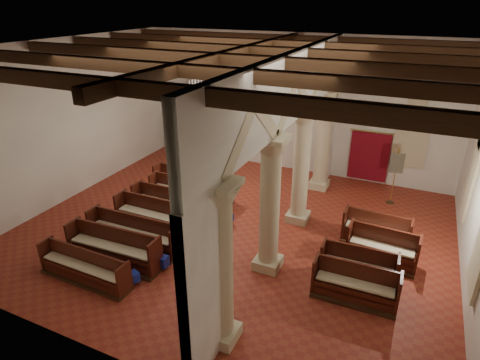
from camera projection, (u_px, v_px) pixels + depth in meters
name	position (u px, v px, depth m)	size (l,w,h in m)	color
floor	(234.00, 229.00, 13.82)	(14.00, 14.00, 0.00)	maroon
ceiling	(233.00, 47.00, 11.32)	(14.00, 14.00, 0.00)	black
wall_back	(292.00, 105.00, 17.54)	(14.00, 0.02, 6.00)	beige
wall_front	(99.00, 245.00, 7.61)	(14.00, 0.02, 6.00)	beige
wall_left	(68.00, 121.00, 15.22)	(0.02, 12.00, 6.00)	beige
ceiling_beams	(233.00, 54.00, 11.40)	(13.80, 11.80, 0.30)	#3A2512
arcade	(290.00, 138.00, 11.66)	(0.90, 11.90, 6.00)	#C2B190
window_right_b	(473.00, 179.00, 12.34)	(0.03, 1.00, 2.20)	#388064
window_back	(411.00, 137.00, 15.96)	(1.00, 0.03, 2.20)	#388064
pipe_organ	(199.00, 131.00, 19.50)	(2.10, 0.85, 4.40)	#3A2512
lectern	(215.00, 161.00, 18.28)	(0.50, 0.51, 1.12)	#342210
dossal_curtain	(369.00, 156.00, 16.91)	(1.80, 0.07, 2.17)	maroon
processional_banner	(393.00, 185.00, 15.29)	(0.50, 0.64, 2.21)	#3A2512
hymnal_box_a	(134.00, 276.00, 11.11)	(0.28, 0.22, 0.28)	navy
hymnal_box_b	(162.00, 261.00, 11.71)	(0.33, 0.27, 0.33)	navy
hymnal_box_c	(229.00, 217.00, 14.09)	(0.29, 0.23, 0.29)	navy
tube_heater_a	(99.00, 266.00, 11.68)	(0.09, 0.09, 0.88)	white
tube_heater_b	(93.00, 267.00, 11.61)	(0.10, 0.10, 0.96)	white
nave_pew_0	(85.00, 271.00, 11.20)	(2.91, 0.68, 0.95)	#3A2512
nave_pew_1	(114.00, 252.00, 11.91)	(3.01, 0.89, 1.14)	#3A2512
nave_pew_2	(134.00, 238.00, 12.69)	(3.19, 0.80, 1.08)	#3A2512
nave_pew_3	(155.00, 220.00, 13.63)	(2.91, 0.76, 1.13)	#3A2512
nave_pew_4	(175.00, 210.00, 14.33)	(3.29, 0.75, 1.12)	#3A2512
nave_pew_5	(183.00, 196.00, 15.39)	(2.71, 0.73, 1.06)	#3A2512
nave_pew_6	(192.00, 189.00, 15.90)	(3.46, 0.94, 1.11)	#3A2512
aisle_pew_0	(354.00, 289.00, 10.45)	(2.20, 0.75, 1.06)	#3A2512
aisle_pew_1	(357.00, 271.00, 11.12)	(2.08, 0.78, 1.07)	#3A2512
aisle_pew_2	(381.00, 252.00, 11.91)	(2.07, 0.86, 1.13)	#3A2512
aisle_pew_3	(375.00, 235.00, 12.81)	(2.09, 0.78, 1.09)	#3A2512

